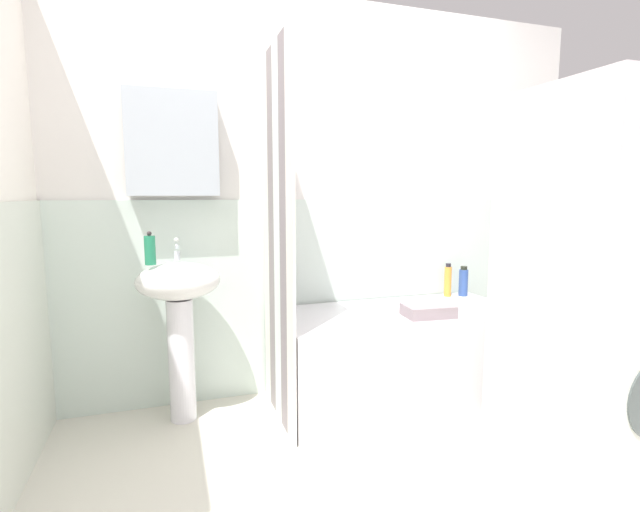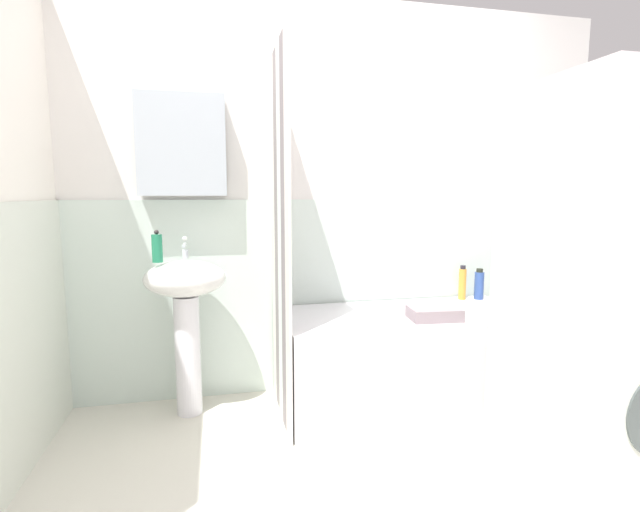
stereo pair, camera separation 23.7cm
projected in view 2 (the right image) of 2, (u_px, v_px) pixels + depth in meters
ground_plane at (404, 512)px, 1.85m from camera, size 4.80×5.60×0.04m
wall_back_tiled at (321, 209)px, 2.91m from camera, size 3.60×0.18×2.40m
sink at (186, 303)px, 2.58m from camera, size 0.44×0.34×0.87m
faucet at (185, 248)px, 2.62m from camera, size 0.03×0.12×0.12m
soap_dispenser at (157, 248)px, 2.47m from camera, size 0.06×0.06×0.17m
bathtub at (405, 358)px, 2.75m from camera, size 1.42×0.67×0.55m
shower_curtain at (280, 238)px, 2.50m from camera, size 0.01×0.67×2.00m
conditioner_bottle at (479, 285)px, 3.06m from camera, size 0.06×0.06×0.20m
body_wash_bottle at (462, 283)px, 3.05m from camera, size 0.05×0.05×0.22m
towel_folded at (434, 313)px, 2.57m from camera, size 0.29×0.21×0.07m
washer_dryer_stack at (601, 291)px, 1.93m from camera, size 0.62×0.65×1.67m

